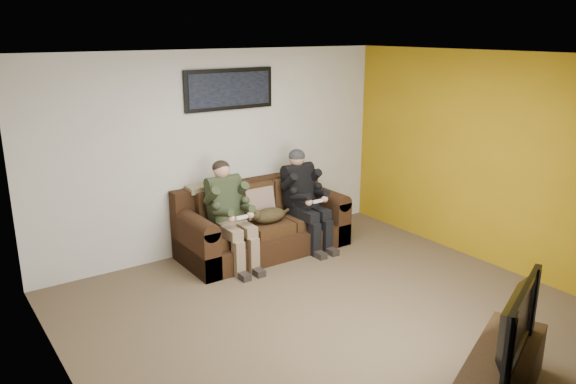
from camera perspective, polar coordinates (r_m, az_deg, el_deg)
floor at (r=6.01m, az=3.74°, el=-11.98°), size 5.00×5.00×0.00m
ceiling at (r=5.30m, az=4.27°, el=13.63°), size 5.00×5.00×0.00m
wall_back at (r=7.35m, az=-7.06°, el=4.05°), size 5.00×0.00×5.00m
wall_front at (r=4.11m, az=24.10°, el=-7.21°), size 5.00×0.00×5.00m
wall_left at (r=4.47m, az=-22.01°, el=-5.11°), size 0.00×4.50×4.50m
wall_right at (r=7.30m, az=19.53°, el=3.15°), size 0.00×4.50×4.50m
accent_wall_right at (r=7.29m, az=19.48°, el=3.14°), size 0.00×4.50×4.50m
sofa at (r=7.43m, az=-2.77°, el=-3.40°), size 2.20×0.95×0.90m
throw_pillow at (r=7.37m, az=-2.97°, el=-1.12°), size 0.42×0.20×0.42m
throw_blanket at (r=7.19m, az=-8.51°, el=0.42°), size 0.45×0.22×0.08m
person_left at (r=6.89m, az=-5.99°, el=-1.67°), size 0.51×0.87×1.30m
person_right at (r=7.47m, az=1.62°, el=-0.12°), size 0.51×0.86×1.30m
cat at (r=7.19m, az=-2.04°, el=-2.38°), size 0.66×0.26×0.24m
framed_poster at (r=7.27m, az=-5.97°, el=10.34°), size 1.25×0.05×0.52m
tv_stand at (r=4.90m, az=20.73°, el=-17.33°), size 1.43×0.93×0.43m
television at (r=4.64m, az=21.36°, el=-12.05°), size 1.00×0.52×0.59m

